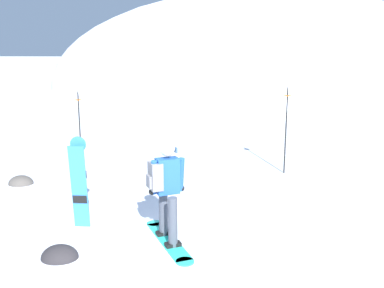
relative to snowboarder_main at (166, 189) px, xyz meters
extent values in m
plane|color=white|center=(0.30, -0.36, -0.92)|extent=(300.00, 300.00, 0.00)
ellipsoid|color=silver|center=(3.80, 31.13, -0.92)|extent=(34.49, 31.04, 15.38)
cube|color=#23B7A3|center=(0.03, 0.01, -0.91)|extent=(0.94, 1.52, 0.02)
cylinder|color=#23B7A3|center=(-0.32, 0.71, -0.91)|extent=(0.28, 0.28, 0.02)
cylinder|color=#23B7A3|center=(0.37, -0.69, -0.91)|extent=(0.28, 0.28, 0.02)
cube|color=black|center=(-0.08, 0.23, -0.86)|extent=(0.29, 0.24, 0.06)
cube|color=black|center=(0.13, -0.20, -0.86)|extent=(0.29, 0.24, 0.06)
cylinder|color=#3D424C|center=(-0.08, 0.23, -0.48)|extent=(0.15, 0.15, 0.82)
cylinder|color=#3D424C|center=(0.13, -0.20, -0.48)|extent=(0.15, 0.15, 0.82)
cube|color=#1E4C9E|center=(0.03, 0.01, 0.22)|extent=(0.42, 0.36, 0.58)
cylinder|color=#1E4C9E|center=(-0.18, -0.09, 0.22)|extent=(0.17, 0.20, 0.57)
cylinder|color=#1E4C9E|center=(0.23, 0.11, 0.22)|extent=(0.17, 0.20, 0.57)
sphere|color=black|center=(-0.21, -0.06, -0.03)|extent=(0.11, 0.11, 0.11)
sphere|color=black|center=(0.23, 0.16, -0.03)|extent=(0.11, 0.11, 0.11)
cube|color=slate|center=(-0.15, -0.08, 0.24)|extent=(0.29, 0.33, 0.44)
cube|color=slate|center=(-0.24, -0.12, 0.16)|extent=(0.14, 0.21, 0.20)
sphere|color=beige|center=(0.03, 0.01, 0.64)|extent=(0.21, 0.21, 0.21)
sphere|color=silver|center=(0.03, 0.01, 0.67)|extent=(0.25, 0.25, 0.25)
cube|color=navy|center=(0.14, 0.07, 0.64)|extent=(0.10, 0.17, 0.08)
cube|color=blue|center=(-1.59, 0.45, -0.16)|extent=(0.28, 0.17, 1.52)
cylinder|color=blue|center=(-1.59, 0.52, 0.59)|extent=(0.28, 0.05, 0.28)
cube|color=black|center=(-1.59, 0.48, 0.06)|extent=(0.25, 0.08, 0.15)
cube|color=black|center=(-1.59, 0.48, -0.38)|extent=(0.25, 0.08, 0.15)
cylinder|color=black|center=(2.47, 4.29, 0.16)|extent=(0.04, 0.04, 2.16)
cylinder|color=orange|center=(2.47, 4.29, 1.06)|extent=(0.20, 0.20, 0.02)
cone|color=black|center=(2.47, 4.29, 1.28)|extent=(0.04, 0.04, 0.08)
cylinder|color=black|center=(-3.14, 5.16, 0.03)|extent=(0.04, 0.04, 1.91)
cylinder|color=orange|center=(-3.14, 5.16, 0.81)|extent=(0.20, 0.20, 0.02)
cone|color=black|center=(-3.14, 5.16, 1.03)|extent=(0.04, 0.04, 0.08)
ellipsoid|color=#4C4742|center=(-3.85, 2.86, -0.92)|extent=(0.58, 0.50, 0.41)
ellipsoid|color=#282628|center=(-1.55, -0.69, -0.92)|extent=(0.58, 0.49, 0.40)
camera|label=1|loc=(0.94, -6.67, 2.23)|focal=40.92mm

